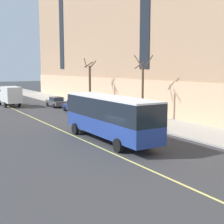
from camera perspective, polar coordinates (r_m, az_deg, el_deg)
ground_plane at (r=22.66m, az=2.14°, el=-6.92°), size 260.00×260.00×0.00m
sidewalk at (r=30.60m, az=13.61°, el=-3.10°), size 5.75×160.00×0.15m
city_bus at (r=24.96m, az=-0.49°, el=-0.62°), size 2.86×11.11×3.62m
parked_car_champagne_0 at (r=29.71m, az=4.85°, el=-1.85°), size 1.97×4.23×1.56m
parked_car_red_3 at (r=34.70m, az=-1.03°, el=-0.41°), size 1.98×4.69×1.56m
parked_car_darkgray_4 at (r=48.59m, az=-10.19°, el=1.85°), size 2.02×4.44×1.56m
parked_car_navy_6 at (r=42.68m, az=-6.87°, el=1.09°), size 2.08×4.30×1.56m
box_truck at (r=50.92m, az=-18.09°, el=2.93°), size 2.40×6.48×3.08m
street_tree_far_uptown at (r=34.70m, az=5.62°, el=4.28°), size 1.63×1.60×7.16m
street_tree_far_downtown at (r=45.68m, az=-4.08°, el=5.20°), size 1.69×1.43×7.21m
lane_centerline at (r=24.61m, az=-3.99°, el=-5.73°), size 0.16×140.00×0.01m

